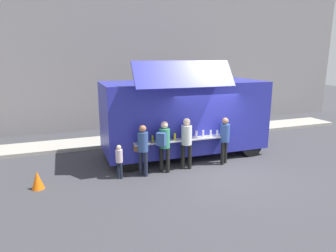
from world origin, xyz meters
name	(u,v)px	position (x,y,z in m)	size (l,w,h in m)	color
ground_plane	(218,172)	(0.00, 0.00, 0.00)	(60.00, 60.00, 0.00)	#38383D
curb_strip	(75,145)	(-4.36, 4.75, 0.07)	(28.00, 1.60, 0.15)	#9E998E
building_behind	(83,34)	(-3.36, 8.65, 4.98)	(32.00, 2.40, 9.95)	gray
food_truck_main	(184,115)	(-0.35, 2.13, 1.58)	(6.21, 3.17, 3.67)	#2A2EA5
traffic_cone_orange	(37,180)	(-5.64, 0.67, 0.28)	(0.36, 0.36, 0.55)	orange
trash_bin	(238,123)	(3.70, 4.45, 0.47)	(0.60, 0.60, 0.95)	#2D6536
customer_front_ordering	(186,139)	(-0.90, 0.65, 1.07)	(0.36, 0.36, 1.79)	black
customer_mid_with_backpack	(164,142)	(-1.73, 0.60, 1.07)	(0.53, 0.55, 1.74)	black
customer_rear_waiting	(143,146)	(-2.46, 0.60, 1.00)	(0.42, 0.53, 1.69)	#1E2337
customer_extra_browsing	(225,137)	(0.58, 0.63, 1.02)	(0.35, 0.35, 1.71)	black
child_near_queue	(119,159)	(-3.22, 0.63, 0.66)	(0.22, 0.22, 1.10)	#1D2334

